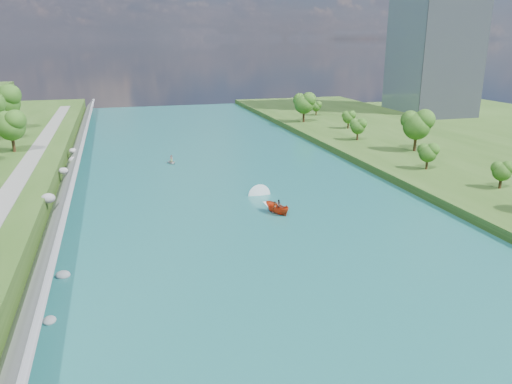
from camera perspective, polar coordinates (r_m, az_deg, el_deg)
name	(u,v)px	position (r m, az deg, el deg)	size (l,w,h in m)	color
ground	(286,258)	(57.49, 3.47, -7.51)	(260.00, 260.00, 0.00)	#2D5119
river_water	(243,204)	(75.33, -1.51, -1.38)	(55.00, 240.00, 0.10)	#18575D
riprap_bank	(59,209)	(72.69, -21.58, -1.86)	(4.72, 236.00, 4.19)	slate
riverside_path	(4,200)	(73.75, -26.81, -0.83)	(3.00, 200.00, 0.10)	gray
office_tower	(437,19)	(175.65, 19.98, 18.11)	(22.00, 22.00, 60.00)	gray
trees_east	(491,156)	(87.84, 25.25, 3.77)	(14.53, 135.11, 10.14)	#235015
motorboat	(274,206)	(72.31, 2.05, -1.56)	(3.60, 19.06, 1.91)	red
raft	(171,162)	(101.19, -9.63, 3.44)	(2.33, 2.99, 1.62)	#919399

